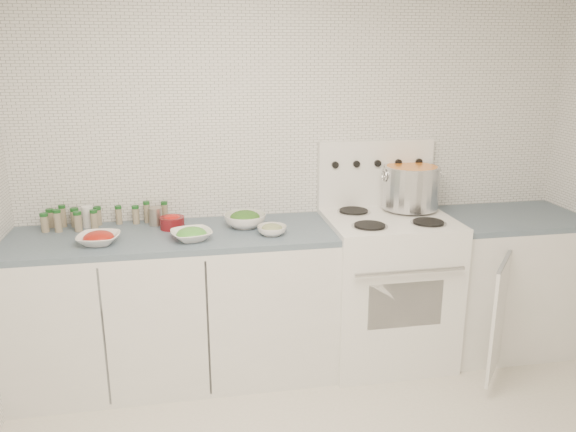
% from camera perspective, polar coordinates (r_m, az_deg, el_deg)
% --- Properties ---
extents(room_walls, '(3.54, 3.04, 2.52)m').
position_cam_1_polar(room_walls, '(2.09, 9.96, 6.78)').
color(room_walls, white).
rests_on(room_walls, ground).
extents(counter_left, '(1.85, 0.62, 0.90)m').
position_cam_1_polar(counter_left, '(3.44, -11.30, -8.93)').
color(counter_left, white).
rests_on(counter_left, ground).
extents(stove, '(0.76, 0.70, 1.36)m').
position_cam_1_polar(stove, '(3.63, 9.88, -6.74)').
color(stove, white).
rests_on(stove, ground).
extents(counter_right, '(0.89, 0.93, 0.90)m').
position_cam_1_polar(counter_right, '(3.99, 21.07, -6.18)').
color(counter_right, white).
rests_on(counter_right, ground).
extents(stock_pot, '(0.37, 0.35, 0.27)m').
position_cam_1_polar(stock_pot, '(3.64, 12.37, 3.06)').
color(stock_pot, silver).
rests_on(stock_pot, stove).
extents(bowl_tomato, '(0.25, 0.25, 0.08)m').
position_cam_1_polar(bowl_tomato, '(3.20, -18.68, -2.16)').
color(bowl_tomato, white).
rests_on(bowl_tomato, counter_left).
extents(bowl_snowpea, '(0.27, 0.27, 0.07)m').
position_cam_1_polar(bowl_snowpea, '(3.15, -9.77, -1.86)').
color(bowl_snowpea, white).
rests_on(bowl_snowpea, counter_left).
extents(bowl_broccoli, '(0.26, 0.26, 0.10)m').
position_cam_1_polar(bowl_broccoli, '(3.35, -4.39, -0.32)').
color(bowl_broccoli, white).
rests_on(bowl_broccoli, counter_left).
extents(bowl_zucchini, '(0.20, 0.20, 0.07)m').
position_cam_1_polar(bowl_zucchini, '(3.19, -1.64, -1.38)').
color(bowl_zucchini, white).
rests_on(bowl_zucchini, counter_left).
extents(bowl_pepper, '(0.14, 0.14, 0.09)m').
position_cam_1_polar(bowl_pepper, '(3.37, -11.68, -0.56)').
color(bowl_pepper, maroon).
rests_on(bowl_pepper, counter_left).
extents(salt_canister, '(0.08, 0.08, 0.13)m').
position_cam_1_polar(salt_canister, '(3.53, -19.67, -0.08)').
color(salt_canister, white).
rests_on(salt_canister, counter_left).
extents(tin_can, '(0.09, 0.09, 0.11)m').
position_cam_1_polar(tin_can, '(3.46, -13.32, -0.02)').
color(tin_can, gray).
rests_on(tin_can, counter_left).
extents(spice_cluster, '(0.72, 0.16, 0.13)m').
position_cam_1_polar(spice_cluster, '(3.52, -19.32, -0.11)').
color(spice_cluster, gray).
rests_on(spice_cluster, counter_left).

